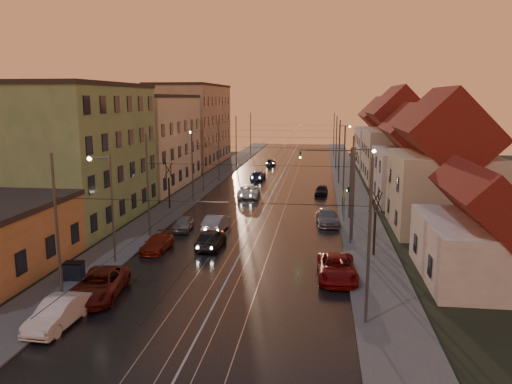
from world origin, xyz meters
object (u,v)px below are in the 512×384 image
at_px(driving_car_0, 211,238).
at_px(driving_car_4, 271,162).
at_px(street_lamp_3, 341,145).
at_px(dumpster, 74,271).
at_px(traffic_light_mast, 340,174).
at_px(parked_left_1, 99,285).
at_px(parked_left_0, 58,313).
at_px(parked_left_2, 157,243).
at_px(parked_right_0, 337,268).
at_px(parked_right_2, 321,190).
at_px(street_lamp_0, 108,198).
at_px(street_lamp_2, 200,155).
at_px(driving_car_2, 249,191).
at_px(parked_right_1, 328,217).
at_px(street_lamp_1, 358,185).
at_px(driving_car_1, 217,223).
at_px(driving_car_3, 258,175).
at_px(parked_left_3, 183,224).

relative_size(driving_car_0, driving_car_4, 1.27).
height_order(street_lamp_3, driving_car_4, street_lamp_3).
bearing_deg(dumpster, traffic_light_mast, 41.76).
xyz_separation_m(parked_left_1, dumpster, (-2.77, 2.30, -0.09)).
distance_m(traffic_light_mast, parked_left_0, 30.80).
height_order(parked_left_2, parked_right_0, parked_right_0).
distance_m(parked_left_0, parked_right_2, 40.99).
relative_size(street_lamp_0, parked_right_0, 1.47).
bearing_deg(street_lamp_2, driving_car_0, -74.55).
bearing_deg(driving_car_4, street_lamp_2, 78.67).
bearing_deg(driving_car_2, parked_right_1, 123.89).
distance_m(traffic_light_mast, parked_right_0, 17.65).
xyz_separation_m(street_lamp_1, parked_right_2, (-2.90, 20.32, -4.26)).
xyz_separation_m(parked_left_1, parked_right_0, (14.47, 4.98, -0.03)).
bearing_deg(parked_right_0, street_lamp_1, 76.66).
distance_m(street_lamp_3, parked_right_0, 45.44).
relative_size(street_lamp_3, parked_left_2, 1.91).
xyz_separation_m(driving_car_0, parked_right_1, (9.46, 8.98, -0.07)).
xyz_separation_m(driving_car_1, parked_right_0, (10.55, -11.13, -0.00)).
bearing_deg(driving_car_2, driving_car_4, -92.70).
bearing_deg(driving_car_3, driving_car_4, -88.78).
xyz_separation_m(driving_car_2, parked_left_3, (-3.71, -16.53, -0.12)).
height_order(driving_car_1, driving_car_4, driving_car_1).
height_order(driving_car_3, parked_left_2, driving_car_3).
bearing_deg(dumpster, driving_car_0, 43.27).
bearing_deg(parked_left_2, dumpster, -110.70).
relative_size(street_lamp_2, driving_car_1, 1.74).
distance_m(parked_left_1, parked_right_2, 37.02).
relative_size(street_lamp_1, parked_left_1, 1.41).
xyz_separation_m(driving_car_2, dumpster, (-7.36, -30.02, -0.06)).
distance_m(driving_car_2, parked_right_2, 9.08).
bearing_deg(street_lamp_3, parked_left_1, -108.00).
bearing_deg(street_lamp_3, street_lamp_2, -138.69).
xyz_separation_m(traffic_light_mast, parked_right_1, (-1.18, -2.36, -3.89)).
relative_size(parked_left_0, parked_right_0, 0.84).
bearing_deg(driving_car_3, parked_right_0, 106.79).
xyz_separation_m(driving_car_3, parked_left_2, (-3.56, -35.70, -0.06)).
height_order(traffic_light_mast, driving_car_2, traffic_light_mast).
bearing_deg(driving_car_0, street_lamp_0, 38.19).
bearing_deg(dumpster, parked_right_2, 57.19).
bearing_deg(street_lamp_1, street_lamp_0, -156.28).
height_order(driving_car_0, parked_left_3, driving_car_0).
distance_m(parked_left_1, parked_right_0, 15.30).
relative_size(driving_car_3, parked_left_1, 0.81).
bearing_deg(driving_car_2, driving_car_0, 86.75).
bearing_deg(driving_car_1, parked_right_1, -154.35).
xyz_separation_m(street_lamp_2, street_lamp_3, (18.21, 16.00, 0.00)).
xyz_separation_m(street_lamp_2, driving_car_1, (5.83, -18.09, -4.13)).
distance_m(driving_car_1, dumpster, 15.35).
bearing_deg(street_lamp_2, driving_car_3, 61.53).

